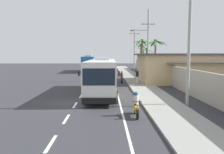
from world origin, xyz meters
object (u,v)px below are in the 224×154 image
coach_bus_far_lane (89,63)px  utility_pole_nearest (189,35)px  utility_pole_far (134,50)px  palm_second (155,49)px  pedestrian_near_kerb (137,76)px  palm_third (143,53)px  motorcycle_beside_bus (122,78)px  palm_farthest (147,56)px  palm_fourth (142,51)px  motorcycle_trailing (136,106)px  utility_pole_mid (147,44)px  palm_nearest (141,51)px  roadside_building (196,68)px  coach_bus_foreground (102,75)px

coach_bus_far_lane → utility_pole_nearest: bearing=-73.4°
utility_pole_far → palm_second: utility_pole_far is taller
pedestrian_near_kerb → utility_pole_nearest: (2.17, -12.78, 4.32)m
palm_third → utility_pole_far: bearing=-120.9°
pedestrian_near_kerb → utility_pole_nearest: 13.67m
motorcycle_beside_bus → palm_farthest: (5.76, 13.47, 2.97)m
palm_fourth → palm_farthest: palm_fourth is taller
pedestrian_near_kerb → palm_fourth: bearing=130.9°
motorcycle_trailing → pedestrian_near_kerb: 15.80m
coach_bus_far_lane → utility_pole_mid: utility_pole_mid is taller
palm_nearest → palm_second: size_ratio=1.05×
motorcycle_beside_bus → pedestrian_near_kerb: (1.98, -1.16, 0.42)m
utility_pole_mid → motorcycle_beside_bus: bearing=-154.8°
utility_pole_far → palm_third: 5.20m
coach_bus_far_lane → roadside_building: bearing=-48.8°
coach_bus_far_lane → motorcycle_beside_bus: size_ratio=5.65×
coach_bus_foreground → palm_second: palm_second is taller
palm_second → palm_third: (0.78, 16.86, -0.41)m
motorcycle_beside_bus → palm_second: bearing=41.9°
motorcycle_trailing → utility_pole_mid: size_ratio=0.19×
pedestrian_near_kerb → motorcycle_trailing: bearing=-45.1°
utility_pole_mid → palm_nearest: (2.65, 24.57, -0.64)m
coach_bus_foreground → pedestrian_near_kerb: bearing=59.1°
coach_bus_far_lane → palm_third: 12.89m
utility_pole_mid → palm_third: 20.37m
coach_bus_far_lane → utility_pole_far: utility_pole_far is taller
motorcycle_beside_bus → utility_pole_nearest: utility_pole_nearest is taller
utility_pole_far → palm_third: size_ratio=1.58×
coach_bus_far_lane → palm_nearest: (12.56, 5.96, 2.81)m
utility_pole_far → palm_second: (1.87, -12.43, -0.14)m
palm_nearest → palm_fourth: size_ratio=1.00×
utility_pole_nearest → utility_pole_far: bearing=90.6°
pedestrian_near_kerb → palm_fourth: (2.29, 11.06, 3.49)m
palm_second → palm_fourth: 5.01m
coach_bus_foreground → utility_pole_mid: utility_pole_mid is taller
pedestrian_near_kerb → palm_second: bearing=112.1°
motorcycle_trailing → palm_fourth: palm_fourth is taller
utility_pole_nearest → motorcycle_trailing: bearing=-146.3°
utility_pole_nearest → palm_second: utility_pole_nearest is taller
palm_second → palm_nearest: bearing=87.9°
pedestrian_near_kerb → palm_second: palm_second is taller
palm_third → palm_farthest: palm_third is taller
utility_pole_nearest → coach_bus_far_lane: bearing=106.6°
pedestrian_near_kerb → utility_pole_far: utility_pole_far is taller
coach_bus_foreground → palm_farthest: (8.27, 22.14, 1.74)m
motorcycle_beside_bus → palm_second: 8.63m
motorcycle_beside_bus → motorcycle_trailing: bearing=-90.5°
utility_pole_mid → palm_farthest: bearing=80.5°
palm_nearest → roadside_building: size_ratio=0.40×
utility_pole_far → palm_third: bearing=59.1°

